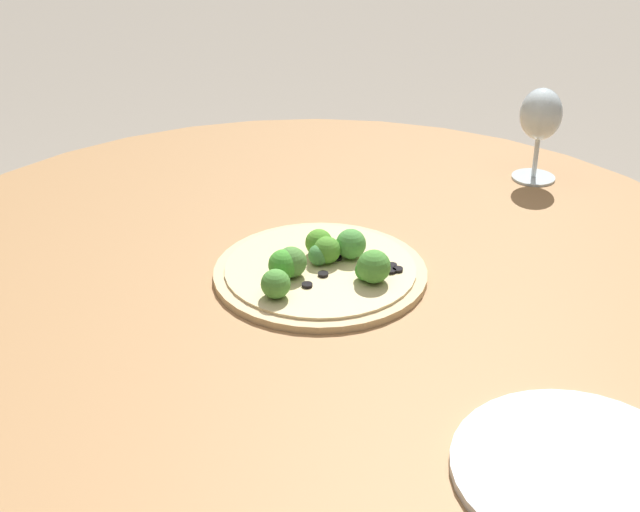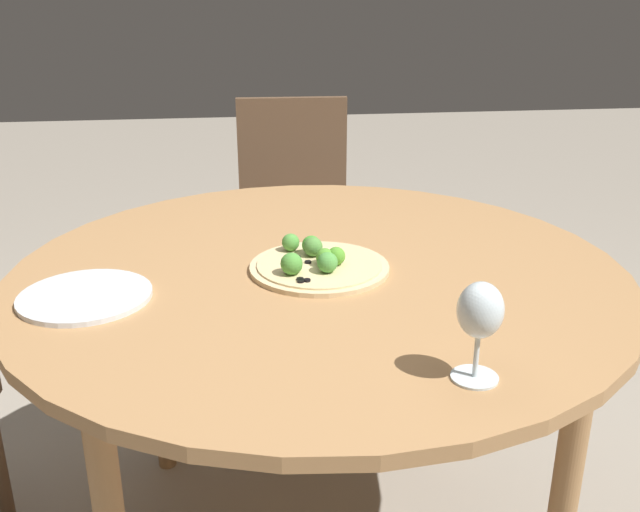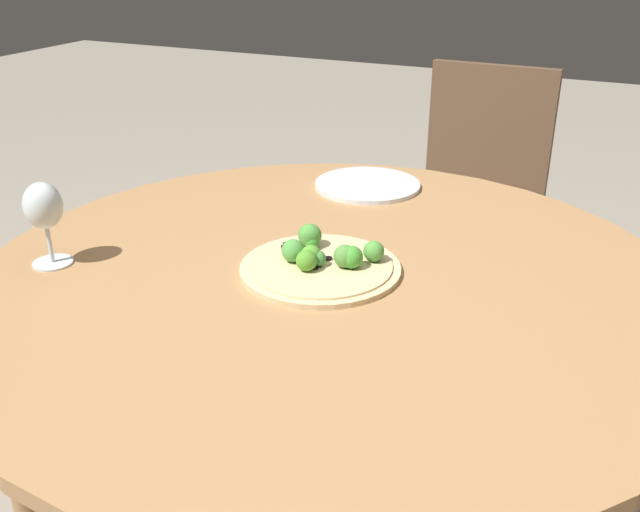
{
  "view_description": "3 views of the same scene",
  "coord_description": "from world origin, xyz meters",
  "px_view_note": "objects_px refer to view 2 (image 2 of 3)",
  "views": [
    {
      "loc": [
        0.96,
        -0.37,
        1.34
      ],
      "look_at": [
        -0.0,
        0.02,
        0.78
      ],
      "focal_mm": 50.0,
      "sensor_mm": 36.0,
      "label": 1
    },
    {
      "loc": [
        0.17,
        1.35,
        1.31
      ],
      "look_at": [
        -0.0,
        0.02,
        0.78
      ],
      "focal_mm": 40.0,
      "sensor_mm": 36.0,
      "label": 2
    },
    {
      "loc": [
        -1.03,
        -0.46,
        1.31
      ],
      "look_at": [
        -0.0,
        0.02,
        0.78
      ],
      "focal_mm": 40.0,
      "sensor_mm": 36.0,
      "label": 3
    }
  ],
  "objects_px": {
    "chair": "(295,232)",
    "pizza": "(318,263)",
    "wine_glass": "(480,314)",
    "plate_near": "(85,296)"
  },
  "relations": [
    {
      "from": "pizza",
      "to": "plate_near",
      "type": "xyz_separation_m",
      "value": [
        0.45,
        0.09,
        -0.01
      ]
    },
    {
      "from": "chair",
      "to": "plate_near",
      "type": "xyz_separation_m",
      "value": [
        0.49,
        1.09,
        0.27
      ]
    },
    {
      "from": "wine_glass",
      "to": "pizza",
      "type": "bearing_deg",
      "value": -68.43
    },
    {
      "from": "chair",
      "to": "wine_glass",
      "type": "distance_m",
      "value": 1.51
    },
    {
      "from": "chair",
      "to": "pizza",
      "type": "relative_size",
      "value": 3.27
    },
    {
      "from": "chair",
      "to": "wine_glass",
      "type": "xyz_separation_m",
      "value": [
        -0.14,
        1.45,
        0.37
      ]
    },
    {
      "from": "pizza",
      "to": "wine_glass",
      "type": "bearing_deg",
      "value": 111.57
    },
    {
      "from": "chair",
      "to": "wine_glass",
      "type": "relative_size",
      "value": 6.02
    },
    {
      "from": "pizza",
      "to": "wine_glass",
      "type": "distance_m",
      "value": 0.5
    },
    {
      "from": "chair",
      "to": "pizza",
      "type": "xyz_separation_m",
      "value": [
        0.04,
        1.0,
        0.28
      ]
    }
  ]
}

